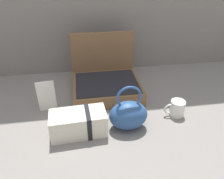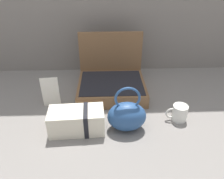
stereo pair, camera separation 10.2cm
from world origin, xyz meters
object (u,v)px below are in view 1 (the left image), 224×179
Objects in this scene: open_suitcase at (106,81)px; teal_pouch_handbag at (128,115)px; cream_toiletry_bag at (79,123)px; coffee_mug at (177,108)px; info_card_left at (47,96)px.

teal_pouch_handbag is (0.06, -0.35, 0.01)m from open_suitcase.
cream_toiletry_bag is at bearing -179.19° from teal_pouch_handbag.
teal_pouch_handbag is at bearing 0.81° from cream_toiletry_bag.
coffee_mug is at bearing 11.86° from teal_pouch_handbag.
teal_pouch_handbag is 2.13× the size of coffee_mug.
teal_pouch_handbag reaches higher than cream_toiletry_bag.
open_suitcase is 0.44m from coffee_mug.
teal_pouch_handbag is at bearing -80.41° from open_suitcase.
open_suitcase is at bearing 99.59° from teal_pouch_handbag.
cream_toiletry_bag reaches higher than coffee_mug.
open_suitcase is 2.27× the size of info_card_left.
cream_toiletry_bag is 2.39× the size of coffee_mug.
info_card_left is (-0.65, 0.15, 0.04)m from coffee_mug.
cream_toiletry_bag is at bearing -173.18° from coffee_mug.
teal_pouch_handbag is 0.27m from coffee_mug.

